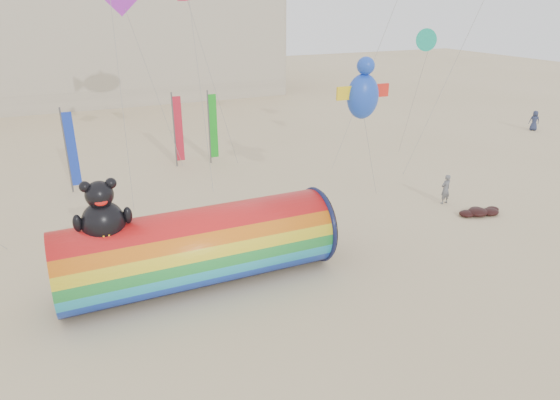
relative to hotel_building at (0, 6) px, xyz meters
name	(u,v)px	position (x,y,z in m)	size (l,w,h in m)	color
ground	(284,263)	(12.00, -45.95, -10.31)	(160.00, 160.00, 0.00)	#CCB58C
hotel_building	(0,6)	(0.00, 0.00, 0.00)	(60.40, 15.40, 20.60)	#B7AD99
windsock_assembly	(199,245)	(8.19, -46.00, -8.61)	(11.10, 3.38, 5.11)	red
kite_handler	(446,189)	(23.38, -43.39, -9.44)	(0.64, 0.42, 1.75)	#5A5C61
fabric_bundle	(480,212)	(24.05, -45.47, -10.14)	(2.62, 1.35, 0.41)	black
festival_banners	(158,135)	(9.65, -31.06, -7.67)	(10.07, 2.48, 5.20)	#59595E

